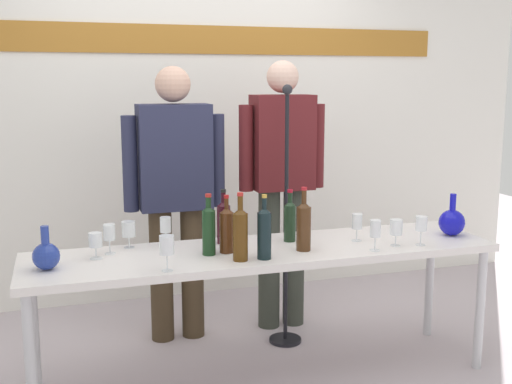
# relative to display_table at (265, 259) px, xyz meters

# --- Properties ---
(ground_plane) EXTENTS (10.00, 10.00, 0.00)m
(ground_plane) POSITION_rel_display_table_xyz_m (0.00, 0.00, -0.67)
(ground_plane) COLOR #B8ABB2
(back_wall) EXTENTS (5.33, 0.11, 3.00)m
(back_wall) POSITION_rel_display_table_xyz_m (0.00, 1.54, 0.83)
(back_wall) COLOR white
(back_wall) RESTS_ON ground
(display_table) EXTENTS (2.49, 0.60, 0.73)m
(display_table) POSITION_rel_display_table_xyz_m (0.00, 0.00, 0.00)
(display_table) COLOR white
(display_table) RESTS_ON ground
(decanter_blue_left) EXTENTS (0.13, 0.13, 0.21)m
(decanter_blue_left) POSITION_rel_display_table_xyz_m (-1.10, -0.05, 0.13)
(decanter_blue_left) COLOR navy
(decanter_blue_left) RESTS_ON display_table
(decanter_blue_right) EXTENTS (0.15, 0.15, 0.24)m
(decanter_blue_right) POSITION_rel_display_table_xyz_m (1.11, -0.05, 0.14)
(decanter_blue_right) COLOR #1414B9
(decanter_blue_right) RESTS_ON display_table
(presenter_left) EXTENTS (0.62, 0.22, 1.69)m
(presenter_left) POSITION_rel_display_table_xyz_m (-0.35, 0.69, 0.30)
(presenter_left) COLOR #3F311F
(presenter_left) RESTS_ON ground
(presenter_right) EXTENTS (0.57, 0.22, 1.73)m
(presenter_right) POSITION_rel_display_table_xyz_m (0.35, 0.69, 0.31)
(presenter_right) COLOR #33382E
(presenter_right) RESTS_ON ground
(wine_bottle_0) EXTENTS (0.07, 0.07, 0.33)m
(wine_bottle_0) POSITION_rel_display_table_xyz_m (-0.06, -0.18, 0.20)
(wine_bottle_0) COLOR black
(wine_bottle_0) RESTS_ON display_table
(wine_bottle_1) EXTENTS (0.07, 0.07, 0.29)m
(wine_bottle_1) POSITION_rel_display_table_xyz_m (0.18, 0.11, 0.18)
(wine_bottle_1) COLOR #1C321E
(wine_bottle_1) RESTS_ON display_table
(wine_bottle_2) EXTENTS (0.08, 0.08, 0.30)m
(wine_bottle_2) POSITION_rel_display_table_xyz_m (-0.21, -0.01, 0.18)
(wine_bottle_2) COLOR #4C2610
(wine_bottle_2) RESTS_ON display_table
(wine_bottle_3) EXTENTS (0.07, 0.07, 0.34)m
(wine_bottle_3) POSITION_rel_display_table_xyz_m (-0.18, -0.18, 0.20)
(wine_bottle_3) COLOR #4E2E0D
(wine_bottle_3) RESTS_ON display_table
(wine_bottle_4) EXTENTS (0.07, 0.07, 0.32)m
(wine_bottle_4) POSITION_rel_display_table_xyz_m (-0.31, -0.03, 0.19)
(wine_bottle_4) COLOR #163619
(wine_bottle_4) RESTS_ON display_table
(wine_bottle_5) EXTENTS (0.07, 0.07, 0.30)m
(wine_bottle_5) POSITION_rel_display_table_xyz_m (-0.18, 0.17, 0.18)
(wine_bottle_5) COLOR black
(wine_bottle_5) RESTS_ON display_table
(wine_bottle_6) EXTENTS (0.08, 0.08, 0.34)m
(wine_bottle_6) POSITION_rel_display_table_xyz_m (0.18, -0.10, 0.20)
(wine_bottle_6) COLOR #472A14
(wine_bottle_6) RESTS_ON display_table
(wine_glass_left_0) EXTENTS (0.06, 0.06, 0.16)m
(wine_glass_left_0) POSITION_rel_display_table_xyz_m (-0.49, 0.21, 0.17)
(wine_glass_left_0) COLOR white
(wine_glass_left_0) RESTS_ON display_table
(wine_glass_left_1) EXTENTS (0.06, 0.06, 0.16)m
(wine_glass_left_1) POSITION_rel_display_table_xyz_m (-0.79, 0.14, 0.17)
(wine_glass_left_1) COLOR white
(wine_glass_left_1) RESTS_ON display_table
(wine_glass_left_2) EXTENTS (0.07, 0.07, 0.17)m
(wine_glass_left_2) POSITION_rel_display_table_xyz_m (-0.56, -0.24, 0.18)
(wine_glass_left_2) COLOR white
(wine_glass_left_2) RESTS_ON display_table
(wine_glass_left_3) EXTENTS (0.07, 0.07, 0.13)m
(wine_glass_left_3) POSITION_rel_display_table_xyz_m (-0.86, 0.07, 0.15)
(wine_glass_left_3) COLOR white
(wine_glass_left_3) RESTS_ON display_table
(wine_glass_left_4) EXTENTS (0.07, 0.07, 0.14)m
(wine_glass_left_4) POSITION_rel_display_table_xyz_m (-0.68, 0.23, 0.16)
(wine_glass_left_4) COLOR white
(wine_glass_left_4) RESTS_ON display_table
(wine_glass_right_0) EXTENTS (0.06, 0.06, 0.16)m
(wine_glass_right_0) POSITION_rel_display_table_xyz_m (0.54, -0.21, 0.17)
(wine_glass_right_0) COLOR white
(wine_glass_right_0) RESTS_ON display_table
(wine_glass_right_1) EXTENTS (0.06, 0.06, 0.16)m
(wine_glass_right_1) POSITION_rel_display_table_xyz_m (0.82, -0.19, 0.17)
(wine_glass_right_1) COLOR white
(wine_glass_right_1) RESTS_ON display_table
(wine_glass_right_2) EXTENTS (0.06, 0.06, 0.15)m
(wine_glass_right_2) POSITION_rel_display_table_xyz_m (0.54, -0.00, 0.16)
(wine_glass_right_2) COLOR white
(wine_glass_right_2) RESTS_ON display_table
(wine_glass_right_3) EXTENTS (0.07, 0.07, 0.14)m
(wine_glass_right_3) POSITION_rel_display_table_xyz_m (0.69, -0.16, 0.16)
(wine_glass_right_3) COLOR white
(wine_glass_right_3) RESTS_ON display_table
(microphone_stand) EXTENTS (0.20, 0.20, 1.58)m
(microphone_stand) POSITION_rel_display_table_xyz_m (0.28, 0.42, -0.14)
(microphone_stand) COLOR black
(microphone_stand) RESTS_ON ground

